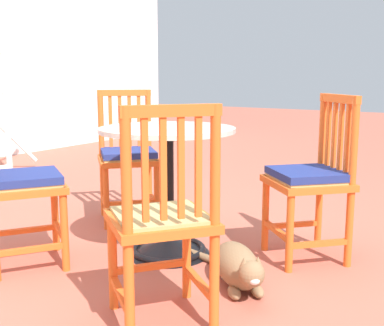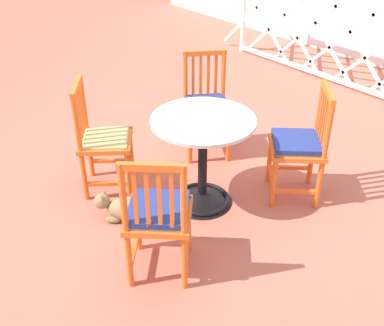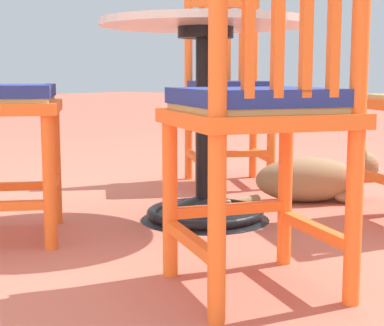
# 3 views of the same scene
# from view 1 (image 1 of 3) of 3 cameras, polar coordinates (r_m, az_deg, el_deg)

# --- Properties ---
(ground_plane) EXTENTS (24.00, 24.00, 0.00)m
(ground_plane) POSITION_cam_1_polar(r_m,az_deg,el_deg) (2.77, -3.69, -11.35)
(ground_plane) COLOR #BC604C
(cafe_table) EXTENTS (0.76, 0.76, 0.73)m
(cafe_table) POSITION_cam_1_polar(r_m,az_deg,el_deg) (2.81, -2.82, -4.94)
(cafe_table) COLOR black
(cafe_table) RESTS_ON ground_plane
(orange_chair_at_corner) EXTENTS (0.57, 0.57, 0.91)m
(orange_chair_at_corner) POSITION_cam_1_polar(r_m,az_deg,el_deg) (2.78, 13.60, -1.92)
(orange_chair_at_corner) COLOR orange
(orange_chair_at_corner) RESTS_ON ground_plane
(orange_chair_tucked_in) EXTENTS (0.57, 0.57, 0.91)m
(orange_chair_tucked_in) POSITION_cam_1_polar(r_m,az_deg,el_deg) (3.46, -7.45, 0.64)
(orange_chair_tucked_in) COLOR orange
(orange_chair_tucked_in) RESTS_ON ground_plane
(orange_chair_facing_out) EXTENTS (0.55, 0.55, 0.91)m
(orange_chair_facing_out) POSITION_cam_1_polar(r_m,az_deg,el_deg) (2.75, -19.29, -2.36)
(orange_chair_facing_out) COLOR orange
(orange_chair_facing_out) RESTS_ON ground_plane
(orange_chair_by_planter) EXTENTS (0.56, 0.56, 0.91)m
(orange_chair_by_planter) POSITION_cam_1_polar(r_m,az_deg,el_deg) (1.99, -3.47, -6.88)
(orange_chair_by_planter) COLOR orange
(orange_chair_by_planter) RESTS_ON ground_plane
(tabby_cat) EXTENTS (0.48, 0.63, 0.23)m
(tabby_cat) POSITION_cam_1_polar(r_m,az_deg,el_deg) (2.45, 5.40, -11.97)
(tabby_cat) COLOR #8E704C
(tabby_cat) RESTS_ON ground_plane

